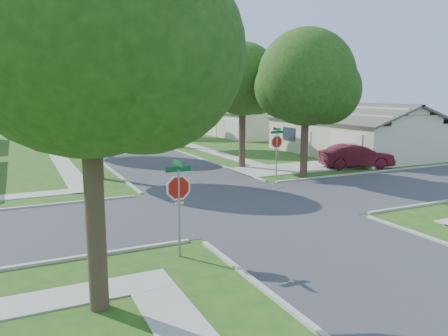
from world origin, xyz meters
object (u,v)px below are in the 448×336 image
Objects in this scene: tree_w_mid at (71,74)px; tree_e_mid at (181,79)px; tree_e_near at (243,83)px; tree_ne_corner at (307,82)px; house_ne_far at (247,123)px; tree_w_far at (57,88)px; car_curb_west at (76,134)px; tree_e_far at (143,84)px; car_driveway at (356,156)px; stop_sign_ne at (277,144)px; tree_w_near at (96,72)px; stop_sign_sw at (179,192)px; car_curb_east at (123,128)px; tree_sw_corner at (89,29)px; house_ne_near at (352,136)px.

tree_e_mid is at bearing -0.00° from tree_w_mid.
tree_w_mid reaches higher than tree_e_near.
tree_ne_corner reaches higher than house_ne_far.
tree_w_far is 1.92× the size of car_curb_west.
tree_e_mid is 2.20× the size of car_curb_west.
tree_e_far reaches higher than car_curb_west.
tree_w_far is at bearing 47.43° from car_driveway.
car_driveway is at bearing 6.71° from stop_sign_ne.
house_ne_far is at bearing 35.42° from tree_e_mid.
tree_e_near is 0.92× the size of tree_w_near.
tree_w_far is (-0.01, 25.00, -0.61)m from tree_w_near.
stop_sign_sw is 13.29m from stop_sign_ne.
stop_sign_sw is at bearing -141.16° from tree_ne_corner.
house_ne_far reaches higher than stop_sign_ne.
stop_sign_sw is 0.76× the size of car_curb_east.
tree_w_far reaches higher than car_curb_west.
car_driveway is (18.94, 12.49, -5.47)m from tree_sw_corner.
tree_e_mid is 15.00m from car_curb_west.
stop_sign_ne is 0.22× the size of house_ne_near.
stop_sign_ne is 28.84m from car_curb_west.
car_curb_west is (1.44, 23.40, -5.51)m from tree_w_near.
tree_sw_corner reaches higher than car_curb_east.
stop_sign_sw is at bearing -142.82° from house_ne_near.
tree_ne_corner reaches higher than car_driveway.
tree_e_mid is 1.03× the size of tree_w_near.
tree_e_mid is at bearing 51.92° from tree_w_near.
tree_ne_corner reaches higher than car_curb_east.
tree_e_mid reaches higher than tree_e_far.
tree_e_near is 23.30m from house_ne_far.
stop_sign_ne is 5.62m from tree_e_near.
house_ne_near is at bearing 29.14° from stop_sign_ne.
tree_e_near is 1.03× the size of tree_w_far.
stop_sign_ne is 0.32× the size of tree_e_mid.
tree_e_mid is 0.68× the size of house_ne_near.
tree_e_near reaches higher than car_curb_east.
stop_sign_ne reaches higher than car_curb_west.
stop_sign_sw is 0.34× the size of tree_ne_corner.
tree_e_near is 0.95× the size of tree_e_far.
tree_ne_corner is at bearing -16.55° from stop_sign_ne.
car_driveway is (6.80, 0.80, -1.24)m from stop_sign_ne.
car_curb_east is at bearing 92.55° from stop_sign_ne.
stop_sign_sw is 40.04m from tree_e_far.
car_driveway is at bearing -129.26° from house_ne_near.
tree_w_mid is at bearing 89.87° from stop_sign_sw.
tree_e_mid is 16.89m from tree_ne_corner.
house_ne_far is at bearing 65.07° from stop_sign_ne.
tree_e_far reaches higher than car_driveway.
house_ne_far reaches higher than car_driveway.
tree_sw_corner is 0.70× the size of house_ne_near.
tree_e_mid is at bearing 69.80° from stop_sign_sw.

